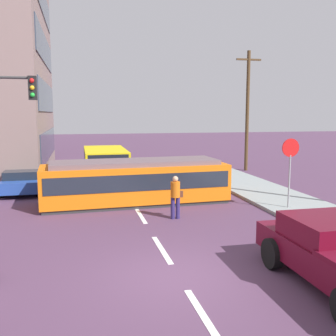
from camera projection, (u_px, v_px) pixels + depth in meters
ground_plane at (128, 195)px, 19.37m from camera, size 120.00×120.00×0.00m
sidewalk_curb_right at (294, 205)px, 17.02m from camera, size 3.20×36.00×0.14m
lane_stripe_0 at (204, 317)px, 7.79m from camera, size 0.16×2.40×0.01m
lane_stripe_1 at (162, 249)px, 11.65m from camera, size 0.16×2.40×0.01m
lane_stripe_2 at (141, 216)px, 15.51m from camera, size 0.16×2.40×0.01m
lane_stripe_3 at (119, 181)px, 23.48m from camera, size 0.16×2.40×0.01m
lane_stripe_4 at (111, 168)px, 29.27m from camera, size 0.16×2.40×0.01m
streetcar_tram at (135, 181)px, 17.58m from camera, size 8.36×2.88×1.96m
city_bus at (105, 162)px, 24.28m from camera, size 2.57×5.59×1.85m
pedestrian_crossing at (175, 195)px, 14.94m from camera, size 0.51×0.36×1.67m
parked_sedan_mid at (24, 180)px, 20.28m from camera, size 2.17×4.46×1.19m
stop_sign at (290, 159)px, 16.04m from camera, size 0.76×0.07×2.88m
utility_pole_mid at (247, 109)px, 27.27m from camera, size 1.80×0.24×8.31m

